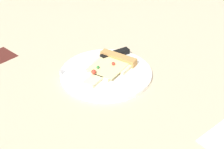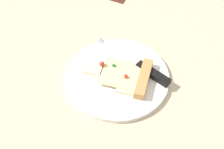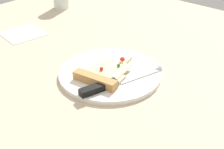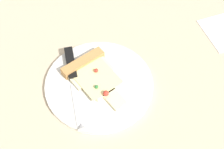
% 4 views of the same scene
% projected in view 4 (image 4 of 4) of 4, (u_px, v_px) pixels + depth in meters
% --- Properties ---
extents(ground_plane, '(1.56, 1.56, 0.03)m').
position_uv_depth(ground_plane, '(74.00, 68.00, 0.90)').
color(ground_plane, '#C6B293').
rests_on(ground_plane, ground).
extents(plate, '(0.27, 0.27, 0.01)m').
position_uv_depth(plate, '(99.00, 84.00, 0.85)').
color(plate, white).
rests_on(plate, ground_plane).
extents(pizza_slice, '(0.18, 0.13, 0.03)m').
position_uv_depth(pizza_slice, '(93.00, 75.00, 0.85)').
color(pizza_slice, beige).
rests_on(pizza_slice, plate).
extents(knife, '(0.24, 0.09, 0.02)m').
position_uv_depth(knife, '(73.00, 78.00, 0.85)').
color(knife, silver).
rests_on(knife, plate).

